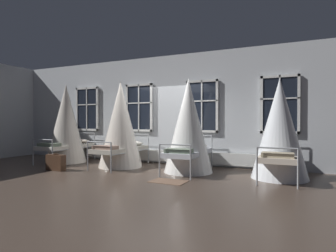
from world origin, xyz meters
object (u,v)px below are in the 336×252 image
at_px(cot_fourth, 280,130).
at_px(cot_third, 188,127).
at_px(cot_second, 121,125).
at_px(cot_first, 66,124).
at_px(suitcase_dark, 56,162).

bearing_deg(cot_fourth, cot_third, 92.10).
relative_size(cot_second, cot_fourth, 1.08).
height_order(cot_first, suitcase_dark, cot_first).
height_order(cot_first, cot_second, cot_first).
bearing_deg(suitcase_dark, cot_third, 21.29).
bearing_deg(suitcase_dark, cot_second, 46.13).
xyz_separation_m(cot_second, suitcase_dark, (-1.27, -1.29, -1.02)).
xyz_separation_m(cot_first, cot_second, (2.21, -0.07, -0.02)).
xyz_separation_m(cot_first, cot_fourth, (6.63, -0.00, -0.11)).
bearing_deg(suitcase_dark, cot_first, 125.28).
relative_size(cot_first, cot_fourth, 1.09).
xyz_separation_m(cot_third, suitcase_dark, (-3.43, -1.28, -0.99)).
distance_m(cot_fourth, suitcase_dark, 5.93).
relative_size(cot_first, suitcase_dark, 4.63).
xyz_separation_m(cot_fourth, suitcase_dark, (-5.69, -1.36, -0.93)).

